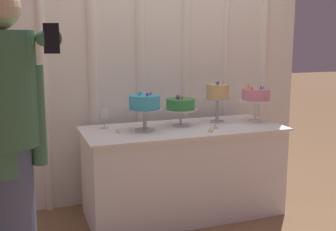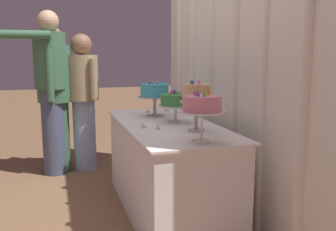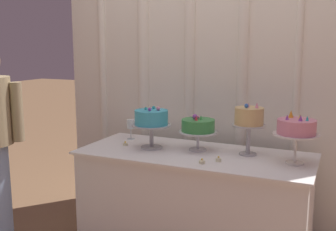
# 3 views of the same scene
# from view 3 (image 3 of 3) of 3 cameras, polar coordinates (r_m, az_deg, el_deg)

# --- Properties ---
(draped_curtain) EXTENTS (2.83, 0.20, 2.88)m
(draped_curtain) POSITION_cam_3_polar(r_m,az_deg,el_deg) (3.27, 6.66, 10.42)
(draped_curtain) COLOR white
(draped_curtain) RESTS_ON ground_plane
(cake_table) EXTENTS (1.69, 0.71, 0.76)m
(cake_table) POSITION_cam_3_polar(r_m,az_deg,el_deg) (3.02, 3.70, -12.35)
(cake_table) COLOR white
(cake_table) RESTS_ON ground_plane
(cake_display_leftmost) EXTENTS (0.29, 0.29, 0.32)m
(cake_display_leftmost) POSITION_cam_3_polar(r_m,az_deg,el_deg) (2.97, -2.40, -0.60)
(cake_display_leftmost) COLOR #B2B2B7
(cake_display_leftmost) RESTS_ON cake_table
(cake_display_midleft) EXTENTS (0.28, 0.28, 0.27)m
(cake_display_midleft) POSITION_cam_3_polar(r_m,az_deg,el_deg) (2.92, 4.25, -1.64)
(cake_display_midleft) COLOR silver
(cake_display_midleft) RESTS_ON cake_table
(cake_display_midright) EXTENTS (0.23, 0.23, 0.38)m
(cake_display_midright) POSITION_cam_3_polar(r_m,az_deg,el_deg) (2.84, 11.55, -0.45)
(cake_display_midright) COLOR #B2B2B7
(cake_display_midright) RESTS_ON cake_table
(cake_display_rightmost) EXTENTS (0.30, 0.30, 0.35)m
(cake_display_rightmost) POSITION_cam_3_polar(r_m,az_deg,el_deg) (2.70, 17.94, -1.81)
(cake_display_rightmost) COLOR silver
(cake_display_rightmost) RESTS_ON cake_table
(wine_glass) EXTENTS (0.07, 0.07, 0.16)m
(wine_glass) POSITION_cam_3_polar(r_m,az_deg,el_deg) (3.29, -5.36, -1.33)
(wine_glass) COLOR silver
(wine_glass) RESTS_ON cake_table
(tealight_far_left) EXTENTS (0.04, 0.04, 0.03)m
(tealight_far_left) POSITION_cam_3_polar(r_m,az_deg,el_deg) (3.12, -6.14, -4.09)
(tealight_far_left) COLOR beige
(tealight_far_left) RESTS_ON cake_table
(tealight_near_left) EXTENTS (0.04, 0.04, 0.04)m
(tealight_near_left) POSITION_cam_3_polar(r_m,az_deg,el_deg) (2.64, 4.90, -6.66)
(tealight_near_left) COLOR beige
(tealight_near_left) RESTS_ON cake_table
(tealight_near_right) EXTENTS (0.04, 0.04, 0.04)m
(tealight_near_right) POSITION_cam_3_polar(r_m,az_deg,el_deg) (2.70, 7.25, -6.31)
(tealight_near_right) COLOR beige
(tealight_near_right) RESTS_ON cake_table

